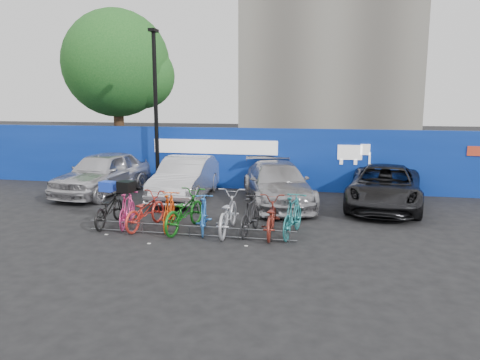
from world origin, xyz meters
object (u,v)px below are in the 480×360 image
(car_1, at_px, (186,178))
(bike_9, at_px, (293,215))
(car_2, at_px, (277,184))
(bike_4, at_px, (184,211))
(bike_0, at_px, (109,208))
(tree, at_px, (121,66))
(bike_7, at_px, (250,215))
(car_0, at_px, (103,173))
(bike_1, at_px, (127,209))
(bike_6, at_px, (228,213))
(bike_5, at_px, (204,214))
(bike_8, at_px, (271,217))
(car_3, at_px, (385,187))
(lamppost, at_px, (156,105))
(bike_rack, at_px, (190,230))
(bike_3, at_px, (169,211))
(bike_2, at_px, (145,211))

(car_1, height_order, bike_9, car_1)
(car_2, bearing_deg, bike_9, -93.76)
(bike_4, bearing_deg, bike_0, 8.06)
(tree, bearing_deg, bike_7, -50.63)
(bike_9, bearing_deg, car_1, -33.33)
(car_1, bearing_deg, car_0, 175.10)
(bike_1, height_order, bike_6, bike_6)
(car_2, distance_m, bike_5, 4.06)
(bike_8, bearing_deg, bike_5, -0.96)
(car_3, distance_m, bike_8, 5.08)
(tree, bearing_deg, lamppost, -52.49)
(bike_rack, relative_size, car_3, 1.14)
(bike_3, bearing_deg, bike_1, -9.77)
(tree, xyz_separation_m, bike_6, (7.68, -10.15, -4.52))
(bike_6, bearing_deg, bike_rack, 27.74)
(lamppost, relative_size, bike_3, 3.61)
(bike_3, bearing_deg, bike_7, 170.23)
(bike_1, distance_m, bike_8, 4.04)
(bike_3, relative_size, bike_9, 0.92)
(car_2, relative_size, bike_0, 2.57)
(bike_0, bearing_deg, bike_9, 175.94)
(bike_rack, height_order, bike_5, bike_5)
(bike_3, xyz_separation_m, bike_5, (1.02, -0.13, -0.01))
(car_2, distance_m, car_3, 3.51)
(bike_rack, distance_m, bike_4, 0.69)
(car_0, xyz_separation_m, bike_7, (6.31, -4.00, -0.28))
(car_1, relative_size, bike_0, 2.40)
(car_0, xyz_separation_m, bike_0, (2.23, -3.97, -0.30))
(bike_4, height_order, bike_8, bike_4)
(bike_1, xyz_separation_m, bike_8, (4.04, -0.05, 0.01))
(bike_1, height_order, bike_9, bike_9)
(bike_0, relative_size, bike_6, 0.89)
(car_2, height_order, car_3, car_2)
(car_0, distance_m, bike_5, 6.54)
(bike_5, bearing_deg, bike_0, -15.70)
(bike_3, xyz_separation_m, bike_8, (2.81, -0.05, -0.01))
(car_3, height_order, bike_4, car_3)
(bike_5, bearing_deg, car_2, -124.70)
(bike_9, bearing_deg, bike_5, 12.88)
(bike_0, bearing_deg, tree, -71.34)
(bike_rack, distance_m, car_1, 4.70)
(bike_0, height_order, bike_3, bike_3)
(bike_5, distance_m, bike_7, 1.25)
(bike_3, distance_m, bike_7, 2.26)
(bike_0, distance_m, bike_2, 1.13)
(tree, distance_m, bike_0, 11.84)
(lamppost, relative_size, bike_2, 3.26)
(tree, distance_m, car_2, 11.59)
(car_1, distance_m, bike_1, 3.88)
(tree, height_order, bike_9, tree)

